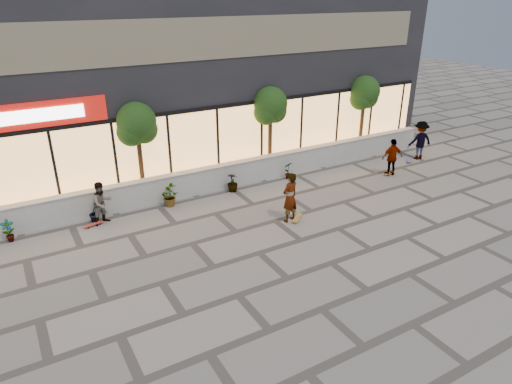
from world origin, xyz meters
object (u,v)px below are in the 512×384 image
skateboard_right_near (390,173)px  skateboard_left (93,224)px  skater_left (102,203)px  skateboard_right_far (409,160)px  skater_right_near (392,157)px  skater_right_far (420,140)px  tree_mideast (270,108)px  tree_midwest (137,126)px  tree_east (364,95)px  skater_center (290,197)px  skateboard_center (297,218)px

skateboard_right_near → skateboard_left: bearing=164.0°
skater_left → skateboard_right_far: bearing=-24.1°
skater_right_near → skater_right_far: size_ratio=0.89×
tree_mideast → skater_right_far: 7.92m
tree_mideast → skateboard_right_near: size_ratio=5.53×
skater_left → skater_right_far: size_ratio=0.83×
skater_right_far → skateboard_right_far: bearing=21.1°
skater_right_far → tree_midwest: bearing=5.1°
tree_mideast → tree_east: bearing=0.0°
tree_midwest → tree_east: 11.50m
tree_east → skater_right_near: bearing=-107.3°
skater_center → skateboard_center: (0.29, -0.09, -0.86)m
tree_east → skateboard_left: bearing=-173.8°
skateboard_right_far → skater_right_far: bearing=-32.0°
tree_midwest → skater_right_near: 11.19m
tree_midwest → skater_center: bearing=-49.7°
tree_mideast → skater_center: bearing=-113.6°
tree_mideast → skater_right_near: size_ratio=2.30×
skater_right_near → skateboard_right_near: (0.00, 0.02, -0.78)m
skateboard_center → skater_right_near: bearing=-26.1°
tree_mideast → skateboard_right_far: size_ratio=5.54×
skater_right_far → skateboard_center: (-9.05, -2.47, -0.88)m
skateboard_left → skateboard_right_far: skateboard_right_far is taller
tree_mideast → skater_right_far: bearing=-17.5°
skateboard_left → skateboard_right_far: 14.99m
skateboard_center → skateboard_right_far: (8.37, 2.39, -0.00)m
tree_east → skateboard_right_near: tree_east is taller
tree_midwest → skateboard_center: tree_midwest is taller
tree_mideast → skater_right_far: (7.30, -2.30, -2.03)m
skater_right_near → skateboard_right_far: (2.12, 0.85, -0.78)m
skater_center → skateboard_left: (-6.30, 3.17, -0.86)m
skater_right_far → skater_left: bearing=11.8°
skater_right_near → skater_right_far: 2.95m
tree_mideast → skater_right_near: (4.50, -3.22, -2.13)m
skateboard_right_near → skateboard_right_far: 2.28m
tree_mideast → tree_east: size_ratio=1.00×
tree_east → skater_center: tree_east is taller
skateboard_center → tree_east: bearing=-6.7°
skater_right_near → tree_east: bearing=-93.0°
tree_mideast → skater_left: bearing=-169.6°
skater_right_far → skateboard_center: 9.42m
skater_right_near → tree_midwest: bearing=-2.7°
skater_right_far → skateboard_left: bearing=12.0°
skater_left → skateboard_right_far: (14.55, -0.92, -0.72)m
tree_midwest → skateboard_right_far: (12.62, -2.37, -2.91)m
skater_center → skater_left: (-5.89, 3.22, -0.14)m
tree_midwest → skater_right_far: 13.65m
skater_left → skateboard_right_near: bearing=-28.5°
skater_left → skateboard_center: bearing=-48.7°
skater_left → skateboard_left: 0.83m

